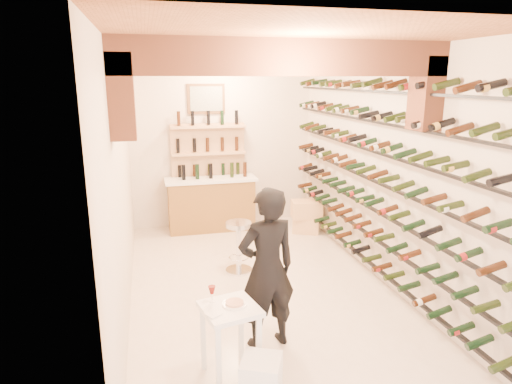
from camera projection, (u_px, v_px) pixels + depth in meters
ground at (261, 288)px, 6.17m from camera, size 6.00×6.00×0.00m
room_shell at (267, 127)px, 5.37m from camera, size 3.52×6.02×3.21m
wine_rack at (369, 173)px, 6.14m from camera, size 0.32×5.70×2.56m
back_counter at (211, 202)px, 8.46m from camera, size 1.70×0.62×1.29m
back_shelving at (209, 167)px, 8.53m from camera, size 1.40×0.31×2.73m
tasting_table at (230, 319)px, 4.23m from camera, size 0.60×0.60×0.89m
white_stool at (261, 380)px, 3.96m from camera, size 0.45×0.45×0.43m
person at (267, 269)px, 4.66m from camera, size 0.71×0.53×1.77m
chrome_barstool at (239, 243)px, 6.60m from camera, size 0.40×0.40×0.78m
crate_lower at (306, 225)px, 8.38m from camera, size 0.58×0.51×0.29m
crate_upper at (307, 209)px, 8.31m from camera, size 0.60×0.46×0.32m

